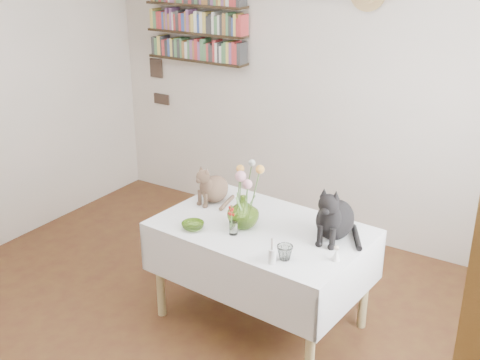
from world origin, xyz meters
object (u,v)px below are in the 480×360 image
Objects in this scene: dining_table at (261,251)px; black_cat at (336,210)px; tabby_cat at (215,182)px; flower_vase at (243,211)px; bookshelf_unit at (196,9)px.

dining_table is 0.59m from black_cat.
tabby_cat is 0.44m from flower_vase.
tabby_cat is 0.29× the size of bookshelf_unit.
bookshelf_unit is (-1.41, 1.46, 1.02)m from flower_vase.
dining_table is 0.31m from flower_vase.
flower_vase reaches higher than dining_table.
dining_table is at bearing -169.01° from black_cat.
bookshelf_unit is (-1.96, 1.29, 0.94)m from black_cat.
black_cat is (0.45, 0.12, 0.36)m from dining_table.
black_cat is 1.73× the size of flower_vase.
bookshelf_unit reaches higher than dining_table.
tabby_cat is 0.93m from black_cat.
bookshelf_unit is (-1.03, 1.23, 0.98)m from tabby_cat.
flower_vase is at bearing -149.59° from dining_table.
bookshelf_unit is (-1.51, 1.40, 1.30)m from dining_table.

